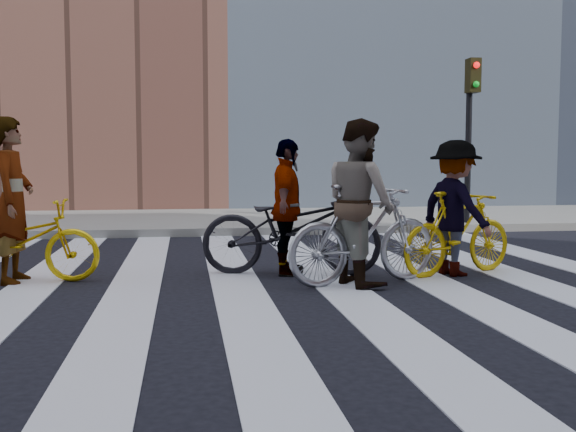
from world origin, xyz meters
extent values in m
plane|color=black|center=(0.00, 0.00, 0.00)|extent=(100.00, 100.00, 0.00)
cube|color=gray|center=(0.00, 7.50, 0.07)|extent=(100.00, 5.00, 0.15)
cube|color=silver|center=(-2.75, 0.00, 0.01)|extent=(0.55, 10.00, 0.01)
cube|color=silver|center=(-1.65, 0.00, 0.01)|extent=(0.55, 10.00, 0.01)
cube|color=silver|center=(-0.55, 0.00, 0.01)|extent=(0.55, 10.00, 0.01)
cube|color=silver|center=(0.55, 0.00, 0.01)|extent=(0.55, 10.00, 0.01)
cube|color=silver|center=(1.65, 0.00, 0.01)|extent=(0.55, 10.00, 0.01)
cube|color=silver|center=(2.75, 0.00, 0.01)|extent=(0.55, 10.00, 0.01)
cylinder|color=black|center=(4.40, 5.40, 1.60)|extent=(0.12, 0.12, 3.20)
cube|color=black|center=(4.40, 5.25, 3.00)|extent=(0.22, 0.28, 0.65)
sphere|color=red|center=(4.40, 5.10, 3.18)|extent=(0.12, 0.12, 0.12)
sphere|color=#0CCC26|center=(4.40, 5.10, 2.82)|extent=(0.12, 0.12, 0.12)
imported|color=yellow|center=(-2.96, 0.71, 0.47)|extent=(1.81, 0.71, 0.94)
imported|color=#AAABB4|center=(0.85, 0.02, 0.56)|extent=(1.93, 1.02, 1.12)
imported|color=#E0B60C|center=(2.13, 0.44, 0.50)|extent=(1.74, 1.05, 1.01)
imported|color=black|center=(0.15, 0.76, 0.56)|extent=(2.26, 1.20, 1.13)
imported|color=slate|center=(-3.01, 0.71, 0.93)|extent=(0.48, 0.70, 1.86)
imported|color=slate|center=(0.80, 0.02, 0.91)|extent=(0.91, 1.04, 1.82)
imported|color=slate|center=(2.08, 0.44, 0.81)|extent=(0.94, 1.19, 1.61)
imported|color=slate|center=(0.10, 0.76, 0.81)|extent=(0.60, 1.02, 1.63)
camera|label=1|loc=(-1.10, -7.16, 1.37)|focal=42.00mm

